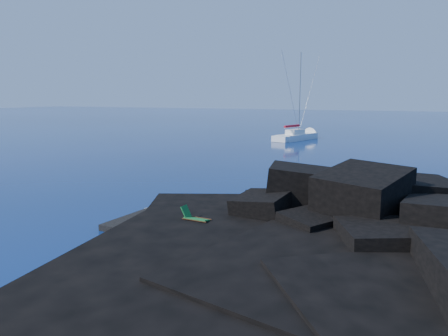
{
  "coord_description": "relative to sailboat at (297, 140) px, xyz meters",
  "views": [
    {
      "loc": [
        15.81,
        -20.89,
        7.55
      ],
      "look_at": [
        2.72,
        9.35,
        2.0
      ],
      "focal_mm": 35.0,
      "sensor_mm": 36.0,
      "label": 1
    }
  ],
  "objects": [
    {
      "name": "deck_chair",
      "position": [
        7.18,
        -51.39,
        0.9
      ],
      "size": [
        1.67,
        0.84,
        1.11
      ],
      "primitive_type": null,
      "rotation": [
        0.0,
        0.0,
        -0.09
      ],
      "color": "#186E2E",
      "rests_on": "beach"
    },
    {
      "name": "ground",
      "position": [
        2.12,
        -51.52,
        0.0
      ],
      "size": [
        400.0,
        400.0,
        0.0
      ],
      "primitive_type": "plane",
      "color": "#031339",
      "rests_on": "ground"
    },
    {
      "name": "sailboat",
      "position": [
        0.0,
        0.0,
        0.0
      ],
      "size": [
        7.15,
        14.12,
        14.58
      ],
      "primitive_type": null,
      "rotation": [
        0.0,
        0.0,
        -0.32
      ],
      "color": "white",
      "rests_on": "ground"
    },
    {
      "name": "towel",
      "position": [
        5.66,
        -50.81,
        0.38
      ],
      "size": [
        2.34,
        2.04,
        0.06
      ],
      "primitive_type": "cube",
      "rotation": [
        0.0,
        0.0,
        0.59
      ],
      "color": "white",
      "rests_on": "beach"
    },
    {
      "name": "surf_foam",
      "position": [
        7.12,
        -46.52,
        0.0
      ],
      "size": [
        10.0,
        8.0,
        0.06
      ],
      "primitive_type": null,
      "color": "white",
      "rests_on": "ground"
    },
    {
      "name": "marker_cone",
      "position": [
        6.25,
        -50.57,
        0.6
      ],
      "size": [
        0.42,
        0.42,
        0.49
      ],
      "primitive_type": "cone",
      "rotation": [
        0.0,
        0.0,
        -0.38
      ],
      "color": "#FF4C0D",
      "rests_on": "beach"
    },
    {
      "name": "headland",
      "position": [
        15.12,
        -48.52,
        0.0
      ],
      "size": [
        24.0,
        24.0,
        3.6
      ],
      "primitive_type": null,
      "color": "black",
      "rests_on": "ground"
    },
    {
      "name": "beach",
      "position": [
        6.62,
        -51.02,
        0.0
      ],
      "size": [
        9.08,
        6.86,
        0.7
      ],
      "primitive_type": "cube",
      "rotation": [
        0.0,
        0.0,
        -0.1
      ],
      "color": "black",
      "rests_on": "ground"
    },
    {
      "name": "sunbather",
      "position": [
        5.66,
        -50.81,
        0.52
      ],
      "size": [
        1.67,
        1.32,
        0.23
      ],
      "primitive_type": null,
      "rotation": [
        0.0,
        0.0,
        0.59
      ],
      "color": "#B4755E",
      "rests_on": "towel"
    }
  ]
}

